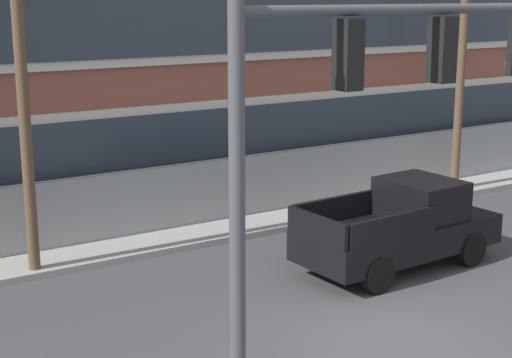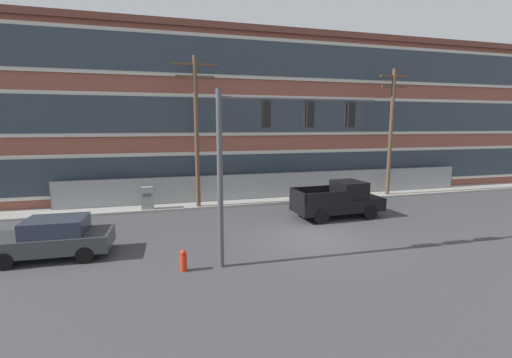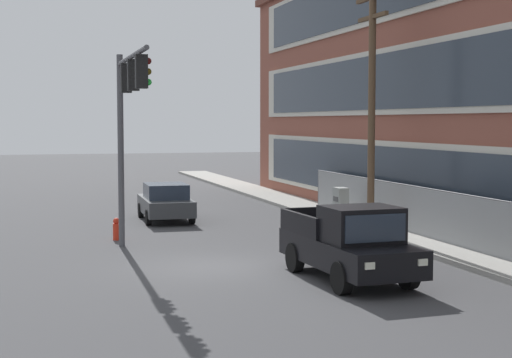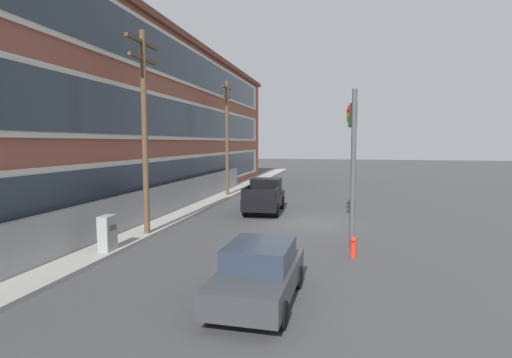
% 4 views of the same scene
% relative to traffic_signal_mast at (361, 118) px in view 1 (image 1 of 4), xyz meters
% --- Properties ---
extents(ground_plane, '(160.00, 160.00, 0.00)m').
position_rel_traffic_signal_mast_xyz_m(ground_plane, '(2.59, 2.01, -4.62)').
color(ground_plane, '#424244').
extents(sidewalk_building_side, '(80.00, 2.20, 0.16)m').
position_rel_traffic_signal_mast_xyz_m(sidewalk_building_side, '(2.59, 9.73, -4.54)').
color(sidewalk_building_side, '#9E9B93').
rests_on(sidewalk_building_side, ground).
extents(brick_mill_building, '(53.71, 9.02, 11.46)m').
position_rel_traffic_signal_mast_xyz_m(brick_mill_building, '(4.55, 15.04, 1.12)').
color(brick_mill_building, brown).
rests_on(brick_mill_building, ground).
extents(chain_link_fence, '(28.47, 0.06, 1.86)m').
position_rel_traffic_signal_mast_xyz_m(chain_link_fence, '(3.97, 10.15, -3.67)').
color(chain_link_fence, gray).
rests_on(chain_link_fence, ground).
extents(traffic_signal_mast, '(6.04, 0.43, 6.30)m').
position_rel_traffic_signal_mast_xyz_m(traffic_signal_mast, '(0.00, 0.00, 0.00)').
color(traffic_signal_mast, '#4C4C51').
rests_on(traffic_signal_mast, ground).
extents(pickup_truck_black, '(5.09, 2.25, 2.00)m').
position_rel_traffic_signal_mast_xyz_m(pickup_truck_black, '(5.53, 5.00, -3.68)').
color(pickup_truck_black, black).
rests_on(pickup_truck_black, ground).
extents(utility_pole_near_corner, '(2.66, 0.26, 9.04)m').
position_rel_traffic_signal_mast_xyz_m(utility_pole_near_corner, '(-1.85, 8.95, 0.40)').
color(utility_pole_near_corner, brown).
rests_on(utility_pole_near_corner, ground).
extents(utility_pole_midblock, '(2.13, 0.26, 8.89)m').
position_rel_traffic_signal_mast_xyz_m(utility_pole_midblock, '(11.64, 9.16, 0.23)').
color(utility_pole_midblock, brown).
rests_on(utility_pole_midblock, ground).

